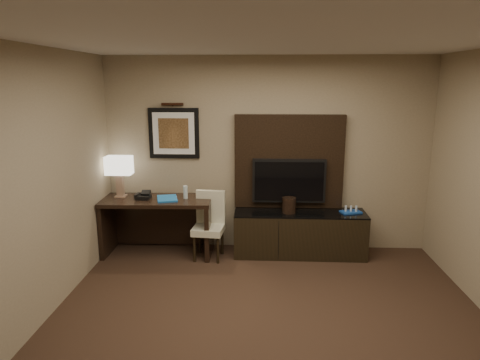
# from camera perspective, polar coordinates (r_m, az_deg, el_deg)

# --- Properties ---
(floor) EXTENTS (4.50, 5.00, 0.01)m
(floor) POSITION_cam_1_polar(r_m,az_deg,el_deg) (4.15, 3.92, -21.73)
(floor) COLOR black
(floor) RESTS_ON ground
(ceiling) EXTENTS (4.50, 5.00, 0.01)m
(ceiling) POSITION_cam_1_polar(r_m,az_deg,el_deg) (3.42, 4.66, 18.70)
(ceiling) COLOR silver
(ceiling) RESTS_ON wall_back
(wall_back) EXTENTS (4.50, 0.01, 2.70)m
(wall_back) POSITION_cam_1_polar(r_m,az_deg,el_deg) (5.99, 3.65, 3.35)
(wall_back) COLOR gray
(wall_back) RESTS_ON floor
(wall_left) EXTENTS (0.01, 5.00, 2.70)m
(wall_left) POSITION_cam_1_polar(r_m,az_deg,el_deg) (4.15, -28.58, -2.67)
(wall_left) COLOR gray
(wall_left) RESTS_ON floor
(desk) EXTENTS (1.50, 0.68, 0.79)m
(desk) POSITION_cam_1_polar(r_m,az_deg,el_deg) (6.06, -10.86, -6.08)
(desk) COLOR black
(desk) RESTS_ON floor
(credenza) EXTENTS (1.79, 0.50, 0.62)m
(credenza) POSITION_cam_1_polar(r_m,az_deg,el_deg) (6.00, 7.93, -7.07)
(credenza) COLOR black
(credenza) RESTS_ON floor
(tv_wall_panel) EXTENTS (1.50, 0.12, 1.30)m
(tv_wall_panel) POSITION_cam_1_polar(r_m,az_deg,el_deg) (5.96, 6.53, 2.45)
(tv_wall_panel) COLOR black
(tv_wall_panel) RESTS_ON wall_back
(tv) EXTENTS (1.00, 0.08, 0.60)m
(tv) POSITION_cam_1_polar(r_m,az_deg,el_deg) (5.91, 6.53, -0.11)
(tv) COLOR black
(tv) RESTS_ON tv_wall_panel
(artwork) EXTENTS (0.70, 0.04, 0.70)m
(artwork) POSITION_cam_1_polar(r_m,az_deg,el_deg) (6.05, -8.80, 6.18)
(artwork) COLOR black
(artwork) RESTS_ON wall_back
(picture_light) EXTENTS (0.04, 0.04, 0.30)m
(picture_light) POSITION_cam_1_polar(r_m,az_deg,el_deg) (5.97, -9.00, 9.94)
(picture_light) COLOR #3D2013
(picture_light) RESTS_ON wall_back
(desk_chair) EXTENTS (0.44, 0.50, 0.83)m
(desk_chair) POSITION_cam_1_polar(r_m,az_deg,el_deg) (5.81, -4.24, -6.53)
(desk_chair) COLOR beige
(desk_chair) RESTS_ON floor
(table_lamp) EXTENTS (0.40, 0.29, 0.60)m
(table_lamp) POSITION_cam_1_polar(r_m,az_deg,el_deg) (6.08, -15.75, 0.55)
(table_lamp) COLOR #9C7A61
(table_lamp) RESTS_ON desk
(desk_phone) EXTENTS (0.20, 0.18, 0.10)m
(desk_phone) POSITION_cam_1_polar(r_m,az_deg,el_deg) (5.96, -12.78, -2.02)
(desk_phone) COLOR black
(desk_phone) RESTS_ON desk
(blue_folder) EXTENTS (0.34, 0.40, 0.02)m
(blue_folder) POSITION_cam_1_polar(r_m,az_deg,el_deg) (5.88, -9.69, -2.45)
(blue_folder) COLOR #1A61AC
(blue_folder) RESTS_ON desk
(book) EXTENTS (0.16, 0.05, 0.21)m
(book) POSITION_cam_1_polar(r_m,az_deg,el_deg) (5.84, -9.98, -1.62)
(book) COLOR gray
(book) RESTS_ON desk
(water_bottle) EXTENTS (0.07, 0.07, 0.18)m
(water_bottle) POSITION_cam_1_polar(r_m,az_deg,el_deg) (5.87, -7.28, -1.63)
(water_bottle) COLOR silver
(water_bottle) RESTS_ON desk
(ice_bucket) EXTENTS (0.24, 0.24, 0.21)m
(ice_bucket) POSITION_cam_1_polar(r_m,az_deg,el_deg) (5.83, 6.55, -3.35)
(ice_bucket) COLOR black
(ice_bucket) RESTS_ON credenza
(minibar_tray) EXTENTS (0.31, 0.23, 0.10)m
(minibar_tray) POSITION_cam_1_polar(r_m,az_deg,el_deg) (5.99, 14.58, -3.80)
(minibar_tray) COLOR #18479D
(minibar_tray) RESTS_ON credenza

